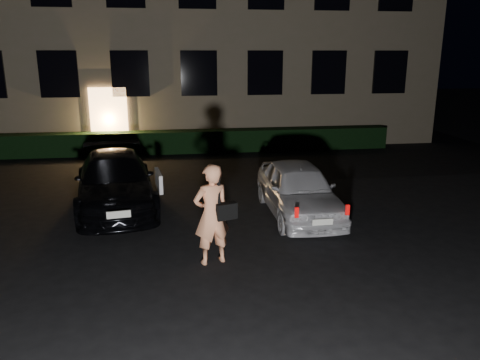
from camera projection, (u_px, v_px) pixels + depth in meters
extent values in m
plane|color=black|center=(238.00, 271.00, 8.38)|extent=(80.00, 80.00, 0.00)
cube|color=#736952|center=(192.00, 2.00, 21.13)|extent=(20.00, 8.00, 12.00)
cube|color=#FFB76C|center=(109.00, 120.00, 18.02)|extent=(1.40, 0.10, 2.50)
cube|color=black|center=(59.00, 74.00, 17.33)|extent=(1.40, 0.10, 1.70)
cube|color=black|center=(130.00, 74.00, 17.68)|extent=(1.40, 0.10, 1.70)
cube|color=black|center=(199.00, 73.00, 18.04)|extent=(1.40, 0.10, 1.70)
cube|color=black|center=(265.00, 73.00, 18.40)|extent=(1.40, 0.10, 1.70)
cube|color=black|center=(329.00, 73.00, 18.75)|extent=(1.40, 0.10, 1.70)
cube|color=black|center=(390.00, 72.00, 19.11)|extent=(1.40, 0.10, 1.70)
cube|color=black|center=(201.00, 141.00, 18.30)|extent=(15.00, 0.70, 0.85)
imported|color=black|center=(115.00, 181.00, 11.74)|extent=(2.48, 4.79, 1.33)
cube|color=white|center=(159.00, 180.00, 11.18)|extent=(0.21, 0.95, 0.44)
cube|color=silver|center=(119.00, 214.00, 9.56)|extent=(0.49, 0.11, 0.15)
imported|color=silver|center=(298.00, 189.00, 11.12)|extent=(1.54, 3.76, 1.28)
cube|color=red|center=(297.00, 212.00, 9.32)|extent=(0.08, 0.05, 0.21)
cube|color=red|center=(348.00, 210.00, 9.48)|extent=(0.08, 0.05, 0.21)
cube|color=silver|center=(323.00, 222.00, 9.41)|extent=(0.43, 0.04, 0.13)
imported|color=#F39A6C|center=(212.00, 214.00, 8.48)|extent=(0.79, 0.64, 1.89)
cube|color=black|center=(226.00, 211.00, 8.45)|extent=(0.42, 0.28, 0.30)
cube|color=black|center=(219.00, 189.00, 8.32)|extent=(0.06, 0.07, 0.59)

